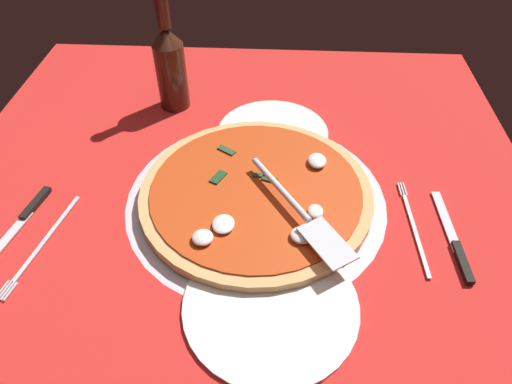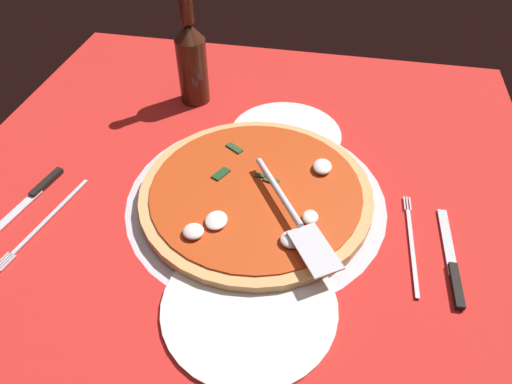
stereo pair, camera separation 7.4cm
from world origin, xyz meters
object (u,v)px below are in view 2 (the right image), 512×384
at_px(dinner_plate_left, 286,135).
at_px(beer_bottle, 192,61).
at_px(dinner_plate_right, 249,306).
at_px(place_setting_far, 431,255).
at_px(pizza, 256,193).
at_px(place_setting_near, 38,210).
at_px(pizza_server, 293,214).

distance_m(dinner_plate_left, beer_bottle, 0.24).
bearing_deg(dinner_plate_right, place_setting_far, 119.04).
bearing_deg(pizza, place_setting_near, -74.66).
bearing_deg(place_setting_far, pizza_server, 86.78).
xyz_separation_m(pizza, place_setting_near, (0.09, -0.34, -0.01)).
relative_size(dinner_plate_left, place_setting_far, 0.97).
bearing_deg(dinner_plate_left, pizza_server, 10.55).
xyz_separation_m(pizza, beer_bottle, (-0.27, -0.18, 0.08)).
distance_m(pizza, pizza_server, 0.09).
bearing_deg(dinner_plate_right, place_setting_near, -106.23).
height_order(pizza_server, place_setting_near, pizza_server).
distance_m(place_setting_far, beer_bottle, 0.57).
xyz_separation_m(pizza_server, beer_bottle, (-0.33, -0.25, 0.05)).
height_order(dinner_plate_left, dinner_plate_right, same).
height_order(dinner_plate_right, pizza, pizza).
relative_size(pizza_server, place_setting_far, 1.01).
xyz_separation_m(place_setting_far, beer_bottle, (-0.33, -0.46, 0.09)).
bearing_deg(place_setting_near, place_setting_far, 103.88).
relative_size(dinner_plate_right, beer_bottle, 0.99).
distance_m(dinner_plate_right, place_setting_near, 0.39).
xyz_separation_m(pizza_server, place_setting_far, (0.00, 0.21, -0.04)).
bearing_deg(beer_bottle, dinner_plate_left, 66.95).
height_order(pizza, place_setting_far, pizza).
bearing_deg(dinner_plate_left, pizza, -6.90).
bearing_deg(place_setting_near, pizza_server, 105.82).
height_order(dinner_plate_right, place_setting_far, place_setting_far).
bearing_deg(pizza_server, dinner_plate_left, 157.21).
bearing_deg(pizza, pizza_server, 47.86).
relative_size(place_setting_far, beer_bottle, 0.92).
bearing_deg(pizza_server, place_setting_far, 55.48).
distance_m(pizza, place_setting_near, 0.35).
bearing_deg(place_setting_near, dinner_plate_left, 138.45).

